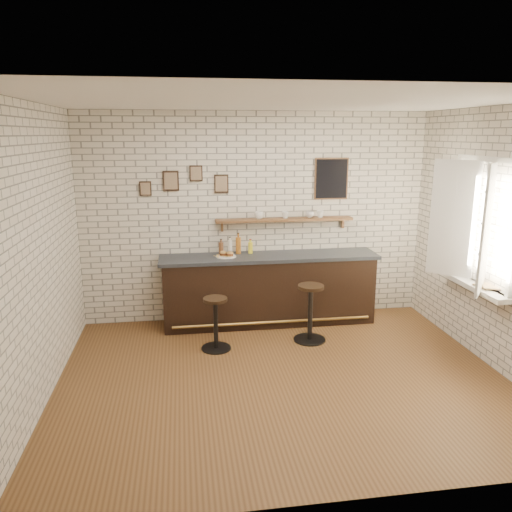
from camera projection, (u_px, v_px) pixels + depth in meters
The scene contains 21 objects.
ground at pixel (282, 377), 5.66m from camera, with size 5.00×5.00×0.00m, color brown.
bar_counter at pixel (269, 289), 7.19m from camera, with size 3.10×0.65×1.01m.
sandwich_plate at pixel (226, 256), 6.97m from camera, with size 0.28×0.28×0.01m, color white.
ciabatta_sandwich at pixel (227, 254), 6.97m from camera, with size 0.21×0.15×0.07m.
potato_chips at pixel (224, 256), 6.97m from camera, with size 0.27×0.18×0.00m.
bitters_bottle_brown at pixel (221, 248), 7.10m from camera, with size 0.07×0.07×0.22m.
bitters_bottle_white at pixel (230, 247), 7.12m from camera, with size 0.07×0.07×0.25m.
bitters_bottle_amber at pixel (238, 245), 7.13m from camera, with size 0.07×0.07×0.31m.
condiment_bottle_yellow at pixel (250, 247), 7.17m from camera, with size 0.07×0.07×0.21m.
bar_stool_left at pixel (216, 322), 6.32m from camera, with size 0.38×0.38×0.69m.
bar_stool_right at pixel (310, 311), 6.57m from camera, with size 0.43×0.43×0.77m.
wall_shelf at pixel (285, 220), 7.19m from camera, with size 2.00×0.18×0.18m.
shelf_cup_a at pixel (259, 215), 7.12m from camera, with size 0.13×0.13×0.10m, color white.
shelf_cup_b at pixel (285, 215), 7.17m from camera, with size 0.10×0.10×0.10m, color white.
shelf_cup_c at pixel (310, 214), 7.23m from camera, with size 0.12×0.12×0.09m, color white.
shelf_cup_d at pixel (320, 214), 7.25m from camera, with size 0.11×0.11×0.10m, color white.
back_wall_decor at pixel (272, 180), 7.11m from camera, with size 2.96×0.02×0.56m.
window_sill at pixel (471, 284), 6.08m from camera, with size 0.20×1.35×0.06m.
casement_window at pixel (474, 224), 5.89m from camera, with size 0.40×1.30×1.56m.
book_lower at pixel (481, 287), 5.85m from camera, with size 0.17×0.23×0.02m, color tan.
book_upper at pixel (482, 286), 5.82m from camera, with size 0.18×0.25×0.02m, color tan.
Camera 1 is at (-1.06, -5.07, 2.69)m, focal length 35.00 mm.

